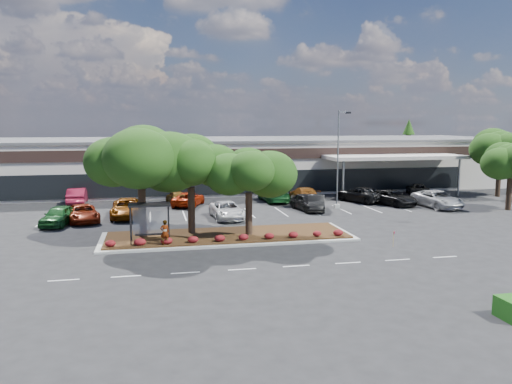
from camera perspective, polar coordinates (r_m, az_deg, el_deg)
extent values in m
plane|color=black|center=(32.90, 1.29, -6.62)|extent=(160.00, 160.00, 0.00)
cube|color=beige|center=(65.63, -5.49, 3.26)|extent=(80.00, 20.00, 6.00)
cube|color=#4D4D4F|center=(65.45, -5.53, 5.97)|extent=(80.40, 20.40, 0.30)
cube|color=black|center=(55.55, -4.35, 4.31)|extent=(80.00, 0.25, 1.20)
cube|color=black|center=(55.84, -4.31, 1.03)|extent=(60.00, 0.18, 2.60)
cube|color=#A80D0C|center=(55.01, -10.56, 4.16)|extent=(6.00, 0.12, 1.00)
cube|color=beige|center=(59.30, 15.57, 3.88)|extent=(16.00, 5.00, 0.40)
cylinder|color=gray|center=(54.78, 9.93, 1.32)|extent=(0.24, 0.24, 4.20)
cylinder|color=gray|center=(61.35, 22.16, 1.55)|extent=(0.24, 0.24, 4.20)
cube|color=#A8A9A3|center=(36.34, -3.24, -5.12)|extent=(18.00, 6.00, 0.15)
cube|color=#493115|center=(36.31, -3.24, -4.92)|extent=(17.20, 5.20, 0.12)
cube|color=silver|center=(28.63, -21.13, -9.38)|extent=(1.60, 0.12, 0.01)
cube|color=silver|center=(28.28, -14.63, -9.31)|extent=(1.60, 0.12, 0.01)
cube|color=silver|center=(28.29, -8.07, -9.12)|extent=(1.60, 0.12, 0.01)
cube|color=silver|center=(28.66, -1.59, -8.82)|extent=(1.60, 0.12, 0.01)
cube|color=silver|center=(29.37, 4.63, -8.42)|extent=(1.60, 0.12, 0.01)
cube|color=silver|center=(30.41, 10.47, -7.96)|extent=(1.60, 0.12, 0.01)
cube|color=silver|center=(31.73, 15.87, -7.46)|extent=(1.60, 0.12, 0.01)
cube|color=silver|center=(33.32, 20.79, -6.95)|extent=(1.60, 0.12, 0.01)
cube|color=silver|center=(46.19, -23.23, -3.03)|extent=(0.12, 5.00, 0.01)
cube|color=silver|center=(45.69, -19.53, -2.96)|extent=(0.12, 5.00, 0.01)
cube|color=silver|center=(45.38, -15.77, -2.87)|extent=(0.12, 5.00, 0.01)
cube|color=silver|center=(45.27, -11.98, -2.77)|extent=(0.12, 5.00, 0.01)
cube|color=silver|center=(45.35, -8.18, -2.66)|extent=(0.12, 5.00, 0.01)
cube|color=silver|center=(45.63, -4.42, -2.54)|extent=(0.12, 5.00, 0.01)
cube|color=silver|center=(46.11, -0.72, -2.41)|extent=(0.12, 5.00, 0.01)
cube|color=silver|center=(46.77, 2.89, -2.27)|extent=(0.12, 5.00, 0.01)
cube|color=silver|center=(47.62, 6.39, -2.13)|extent=(0.12, 5.00, 0.01)
cube|color=silver|center=(48.63, 9.75, -1.98)|extent=(0.12, 5.00, 0.01)
cube|color=silver|center=(49.81, 12.96, -1.84)|extent=(0.12, 5.00, 0.01)
cube|color=silver|center=(51.13, 16.01, -1.70)|extent=(0.12, 5.00, 0.01)
cylinder|color=black|center=(35.14, -14.08, -3.40)|extent=(0.08, 0.08, 2.50)
cylinder|color=black|center=(35.13, -10.00, -3.29)|extent=(0.08, 0.08, 2.50)
cylinder|color=black|center=(33.87, -14.16, -3.82)|extent=(0.08, 0.08, 2.50)
cylinder|color=black|center=(33.85, -9.93, -3.70)|extent=(0.08, 0.08, 2.50)
cube|color=black|center=(34.25, -12.11, -1.43)|extent=(2.75, 1.55, 0.10)
cube|color=silver|center=(35.09, -12.05, -3.14)|extent=(2.30, 0.03, 2.00)
cube|color=black|center=(34.88, -12.01, -4.76)|extent=(2.00, 0.35, 0.06)
cone|color=#183910|center=(85.70, 16.99, 5.03)|extent=(3.96, 3.96, 9.00)
imported|color=#594C47|center=(33.49, -10.39, -4.56)|extent=(0.68, 0.52, 1.68)
cube|color=#A8A9A3|center=(49.21, 9.21, -1.63)|extent=(0.50, 0.50, 0.40)
cylinder|color=gray|center=(48.66, 9.33, 3.86)|extent=(0.14, 0.14, 9.04)
cube|color=gray|center=(48.60, 9.98, 9.00)|extent=(0.93, 0.46, 0.14)
cube|color=black|center=(48.65, 10.57, 8.90)|extent=(0.52, 0.41, 0.18)
cube|color=#A48656|center=(34.74, 15.42, -5.21)|extent=(0.03, 0.03, 1.08)
cube|color=#DD3A6E|center=(34.67, 15.52, -4.47)|extent=(0.02, 0.14, 0.18)
imported|color=#194E1F|center=(43.56, -21.61, -2.52)|extent=(2.82, 4.94, 1.58)
imported|color=maroon|center=(44.48, -19.18, -2.31)|extent=(3.48, 5.54, 1.43)
imported|color=#713605|center=(45.35, -14.50, -1.80)|extent=(2.74, 5.88, 1.63)
imported|color=silver|center=(43.41, -3.34, -2.09)|extent=(2.76, 5.42, 1.47)
imported|color=black|center=(47.51, 6.85, -1.25)|extent=(2.86, 4.80, 1.50)
imported|color=black|center=(47.69, 5.82, -1.15)|extent=(2.57, 4.89, 1.59)
imported|color=black|center=(52.36, 15.32, -0.63)|extent=(4.17, 5.92, 1.50)
imported|color=#B4B4B4|center=(52.16, 20.03, -0.78)|extent=(3.16, 6.11, 1.65)
imported|color=maroon|center=(54.53, -19.75, -0.40)|extent=(1.93, 5.07, 1.65)
imported|color=brown|center=(52.00, -9.06, -0.56)|extent=(2.37, 4.31, 1.39)
imported|color=#A12207|center=(50.39, -7.71, -0.80)|extent=(3.97, 5.53, 1.40)
imported|color=#144C1E|center=(52.63, 2.03, -0.21)|extent=(2.58, 5.87, 1.68)
imported|color=brown|center=(52.50, 5.51, -0.30)|extent=(2.44, 5.63, 1.61)
imported|color=black|center=(53.74, 11.82, -0.25)|extent=(4.64, 6.29, 1.59)
imported|color=#A2A7AD|center=(54.97, 11.71, -0.18)|extent=(3.55, 5.41, 1.38)
imported|color=black|center=(60.39, 18.00, 0.30)|extent=(3.90, 5.36, 1.35)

